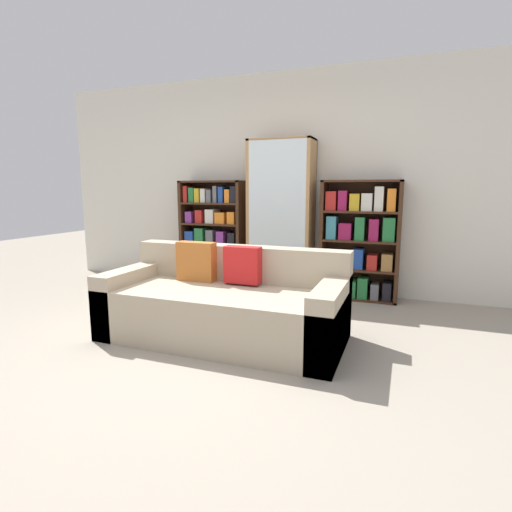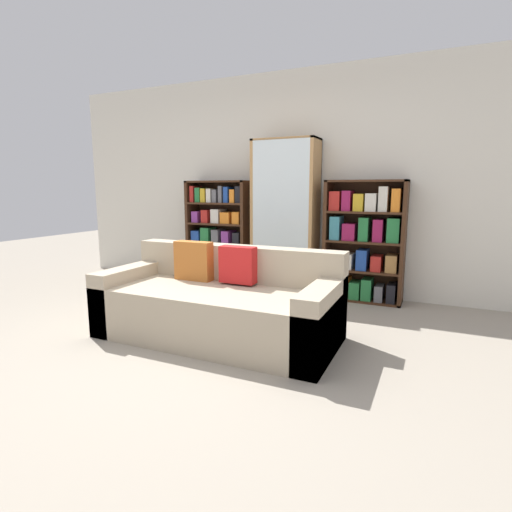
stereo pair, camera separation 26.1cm
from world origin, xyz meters
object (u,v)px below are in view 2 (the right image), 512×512
Objects in this scene: bookshelf_right at (364,243)px; display_cabinet at (285,218)px; couch at (219,305)px; bookshelf_left at (219,235)px; wine_bottle at (290,295)px.

display_cabinet is at bearing -179.09° from bookshelf_right.
couch is 1.47× the size of bookshelf_left.
couch is 1.99m from bookshelf_left.
bookshelf_left is 0.98m from display_cabinet.
wine_bottle is (0.30, 0.99, -0.13)m from couch.
bookshelf_right reaches higher than couch.
display_cabinet reaches higher than wine_bottle.
couch is 1.80m from display_cabinet.
bookshelf_right is at bearing 61.30° from couch.
bookshelf_right is (1.89, -0.00, -0.00)m from bookshelf_left.
couch is 1.48× the size of bookshelf_right.
wine_bottle is (1.26, -0.71, -0.51)m from bookshelf_left.
bookshelf_left is 1.53m from wine_bottle.
display_cabinet is 4.85× the size of wine_bottle.
bookshelf_right is 3.59× the size of wine_bottle.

